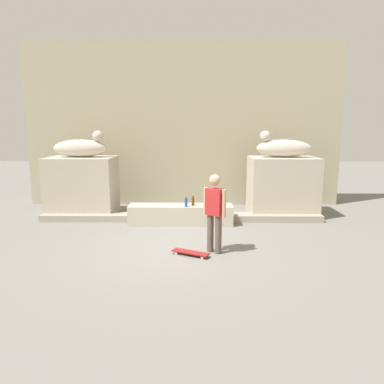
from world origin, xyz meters
The scene contains 12 objects.
ground_plane centered at (0.00, 0.00, 0.00)m, with size 40.00×40.00×0.00m, color slate.
facade_wall centered at (0.00, 4.75, 2.67)m, with size 10.48×0.60×5.34m, color tan.
pedestal_left centered at (-3.00, 3.01, 0.87)m, with size 1.96×1.33×1.75m, color #B7AD99.
pedestal_right centered at (3.00, 3.01, 0.87)m, with size 1.96×1.33×1.75m, color #B7AD99.
statue_reclining_left centered at (-2.97, 3.01, 2.03)m, with size 1.62×0.61×0.78m.
statue_reclining_right centered at (2.97, 3.01, 2.03)m, with size 1.64×0.68×0.78m.
ledge_block centered at (0.00, 1.93, 0.27)m, with size 2.82×0.61×0.53m, color #B7AD99.
skater centered at (0.80, -0.30, 0.92)m, with size 0.45×0.37×1.67m.
skateboard centered at (0.30, -0.49, 0.06)m, with size 0.81×0.53×0.08m.
bottle_blue centered at (0.15, 1.74, 0.65)m, with size 0.08×0.08×0.29m.
bottle_brown centered at (0.34, 1.88, 0.66)m, with size 0.08×0.08×0.30m.
stair_step centered at (0.00, 2.32, 0.09)m, with size 7.96×0.50×0.19m, color gray.
Camera 1 is at (0.40, -7.49, 2.63)m, focal length 33.21 mm.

